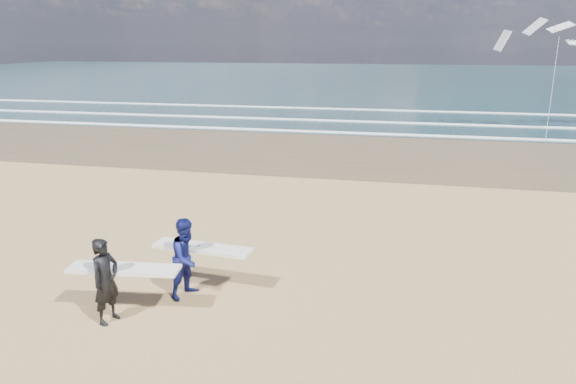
# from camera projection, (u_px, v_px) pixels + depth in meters

# --- Properties ---
(ocean) EXTENTS (220.00, 100.00, 0.02)m
(ocean) POSITION_uv_depth(u_px,v_px,m) (511.00, 80.00, 73.10)
(ocean) COLOR #1A3539
(ocean) RESTS_ON ground
(surfer_near) EXTENTS (2.25, 1.09, 1.73)m
(surfer_near) POSITION_uv_depth(u_px,v_px,m) (109.00, 279.00, 9.89)
(surfer_near) COLOR black
(surfer_near) RESTS_ON ground
(surfer_far) EXTENTS (2.24, 1.22, 1.74)m
(surfer_far) POSITION_uv_depth(u_px,v_px,m) (189.00, 257.00, 10.92)
(surfer_far) COLOR #0E134E
(surfer_far) RESTS_ON ground
(kite_1) EXTENTS (6.33, 4.80, 7.33)m
(kite_1) POSITION_uv_depth(u_px,v_px,m) (556.00, 61.00, 29.29)
(kite_1) COLOR slate
(kite_1) RESTS_ON ground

